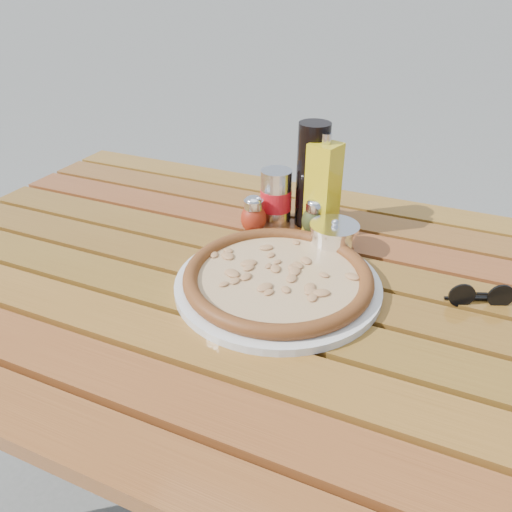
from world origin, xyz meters
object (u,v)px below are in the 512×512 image
at_px(table, 252,309).
at_px(dark_bottle, 312,175).
at_px(olive_oil_cruet, 323,188).
at_px(sunglasses, 480,296).
at_px(oregano_shaker, 315,217).
at_px(pizza, 278,276).
at_px(soda_can, 276,198).
at_px(plate, 278,284).
at_px(pepper_shaker, 254,215).
at_px(parmesan_tin, 334,238).

xyz_separation_m(table, dark_bottle, (0.03, 0.24, 0.19)).
bearing_deg(olive_oil_cruet, sunglasses, -24.15).
relative_size(table, olive_oil_cruet, 6.67).
height_order(table, oregano_shaker, oregano_shaker).
relative_size(pizza, soda_can, 3.20).
height_order(pizza, soda_can, soda_can).
xyz_separation_m(plate, pepper_shaker, (-0.12, 0.18, 0.03)).
bearing_deg(oregano_shaker, table, -104.94).
bearing_deg(olive_oil_cruet, pizza, -90.71).
bearing_deg(table, dark_bottle, 83.31).
xyz_separation_m(plate, pizza, (-0.00, 0.00, 0.02)).
bearing_deg(pepper_shaker, parmesan_tin, -4.63).
distance_m(table, parmesan_tin, 0.21).
distance_m(pepper_shaker, dark_bottle, 0.15).
height_order(pizza, parmesan_tin, parmesan_tin).
height_order(plate, pizza, pizza).
bearing_deg(plate, parmesan_tin, 71.91).
xyz_separation_m(pizza, oregano_shaker, (-0.00, 0.22, 0.02)).
xyz_separation_m(plate, sunglasses, (0.33, 0.09, 0.01)).
bearing_deg(dark_bottle, table, -96.69).
bearing_deg(sunglasses, oregano_shaker, 137.07).
relative_size(olive_oil_cruet, sunglasses, 1.96).
bearing_deg(parmesan_tin, dark_bottle, 129.26).
bearing_deg(dark_bottle, pepper_shaker, -137.97).
xyz_separation_m(table, olive_oil_cruet, (0.06, 0.22, 0.17)).
relative_size(pizza, parmesan_tin, 3.12).
relative_size(pepper_shaker, olive_oil_cruet, 0.39).
height_order(pepper_shaker, dark_bottle, dark_bottle).
bearing_deg(pepper_shaker, pizza, -54.58).
xyz_separation_m(parmesan_tin, sunglasses, (0.27, -0.07, -0.01)).
bearing_deg(parmesan_tin, olive_oil_cruet, 123.45).
bearing_deg(soda_can, parmesan_tin, -25.72).
height_order(plate, dark_bottle, dark_bottle).
xyz_separation_m(oregano_shaker, olive_oil_cruet, (0.01, 0.02, 0.06)).
distance_m(plate, pepper_shaker, 0.22).
relative_size(plate, pizza, 0.94).
bearing_deg(pepper_shaker, plate, -54.58).
bearing_deg(pizza, soda_can, 112.81).
distance_m(pizza, oregano_shaker, 0.22).
bearing_deg(plate, pizza, 180.00).
distance_m(table, dark_bottle, 0.31).
relative_size(soda_can, olive_oil_cruet, 0.57).
relative_size(pepper_shaker, oregano_shaker, 1.00).
height_order(table, soda_can, soda_can).
xyz_separation_m(table, oregano_shaker, (0.05, 0.20, 0.11)).
height_order(pepper_shaker, olive_oil_cruet, olive_oil_cruet).
relative_size(dark_bottle, olive_oil_cruet, 1.05).
height_order(olive_oil_cruet, sunglasses, olive_oil_cruet).
xyz_separation_m(pepper_shaker, oregano_shaker, (0.12, 0.04, 0.00)).
relative_size(soda_can, sunglasses, 1.12).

